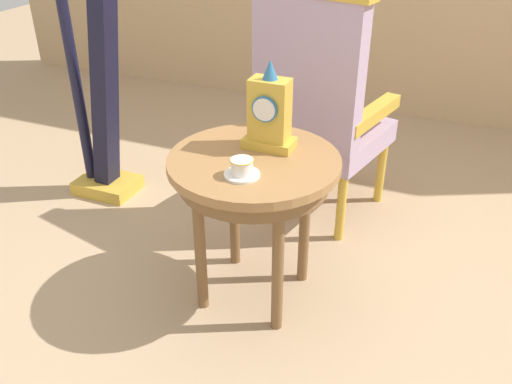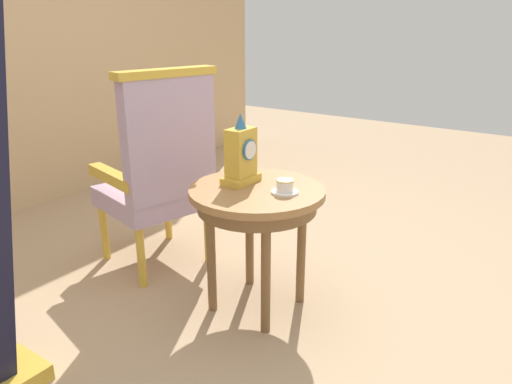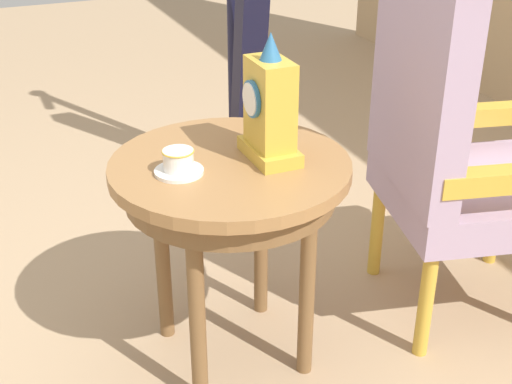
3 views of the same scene
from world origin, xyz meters
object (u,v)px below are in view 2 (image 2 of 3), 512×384
side_table (257,204)px  armchair (160,169)px  mantel_clock (241,156)px  teacup_left (285,187)px

side_table → armchair: armchair is taller
side_table → mantel_clock: bearing=80.1°
mantel_clock → armchair: 0.60m
side_table → teacup_left: bearing=-84.1°
mantel_clock → armchair: bearing=87.7°
side_table → teacup_left: (0.01, -0.14, 0.11)m
side_table → armchair: (0.04, 0.68, 0.05)m
side_table → armchair: 0.68m
teacup_left → mantel_clock: mantel_clock is taller
mantel_clock → armchair: (0.02, 0.57, -0.17)m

